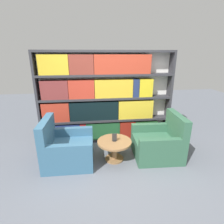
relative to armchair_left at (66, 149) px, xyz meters
The scene contains 6 objects.
ground_plane 0.99m from the armchair_left, 20.98° to the right, with size 14.00×14.00×0.00m, color slate.
bookshelf 1.41m from the armchair_left, 48.35° to the left, with size 3.11×0.30×2.13m.
armchair_left is the anchor object (origin of this frame).
armchair_right 1.89m from the armchair_left, ahead, with size 0.96×0.91×0.91m.
coffee_table 0.95m from the armchair_left, ahead, with size 0.68×0.68×0.42m.
table_sign 0.97m from the armchair_left, ahead, with size 0.09×0.06×0.16m.
Camera 1 is at (-0.37, -2.76, 2.05)m, focal length 28.00 mm.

